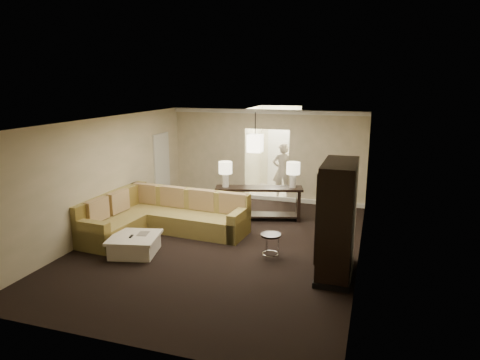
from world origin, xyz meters
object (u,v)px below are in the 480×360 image
(sectional_sofa, at_px, (159,217))
(drink_table, at_px, (271,241))
(coffee_table, at_px, (135,244))
(armoire, at_px, (337,222))
(person, at_px, (283,168))
(console_table, at_px, (259,200))

(sectional_sofa, xyz_separation_m, drink_table, (2.96, -0.68, -0.02))
(sectional_sofa, relative_size, coffee_table, 2.93)
(coffee_table, relative_size, drink_table, 2.26)
(armoire, xyz_separation_m, person, (-2.14, 5.04, -0.08))
(coffee_table, relative_size, console_table, 0.51)
(coffee_table, xyz_separation_m, armoire, (4.19, 0.34, 0.84))
(coffee_table, distance_m, drink_table, 2.92)
(coffee_table, xyz_separation_m, drink_table, (2.84, 0.67, 0.17))
(armoire, bearing_deg, sectional_sofa, 166.84)
(coffee_table, bearing_deg, console_table, 58.11)
(person, bearing_deg, sectional_sofa, 45.34)
(console_table, distance_m, armoire, 3.60)
(coffee_table, xyz_separation_m, person, (2.05, 5.38, 0.77))
(console_table, xyz_separation_m, person, (0.13, 2.30, 0.45))
(armoire, relative_size, person, 1.12)
(coffee_table, bearing_deg, armoire, 4.62)
(armoire, bearing_deg, person, 113.00)
(console_table, bearing_deg, person, 70.94)
(sectional_sofa, distance_m, console_table, 2.68)
(armoire, height_order, drink_table, armoire)
(sectional_sofa, distance_m, armoire, 4.48)
(sectional_sofa, relative_size, drink_table, 6.63)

